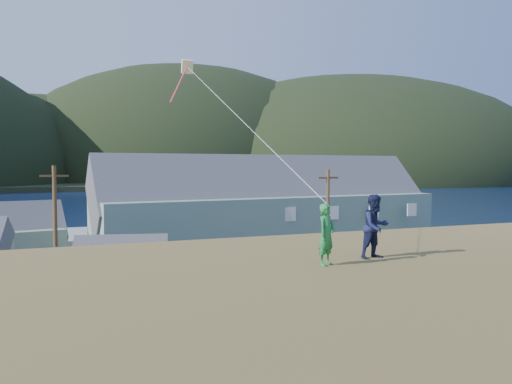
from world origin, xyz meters
TOP-DOWN VIEW (x-y plane):
  - ground at (0.00, 0.00)m, footprint 900.00×900.00m
  - grass_strip at (0.00, -2.00)m, footprint 110.00×8.00m
  - waterfront_lot at (0.00, 17.00)m, footprint 72.00×36.00m
  - wharf at (-6.00, 40.00)m, footprint 26.00×14.00m
  - far_shore at (0.00, 330.00)m, footprint 900.00×320.00m
  - far_hills at (35.59, 279.38)m, footprint 760.00×265.00m
  - lodge at (17.70, 21.46)m, footprint 38.86×13.98m
  - shed_white at (0.23, 8.43)m, footprint 7.79×6.03m
  - shed_palegreen_far at (-9.41, 24.76)m, footprint 12.30×8.47m
  - utility_poles at (-1.84, 1.50)m, footprint 31.61×0.24m
  - parked_cars at (-8.08, 20.86)m, footprint 24.77×12.48m
  - kite_flyer_green at (2.90, -18.22)m, footprint 0.71×0.64m
  - kite_flyer_navy at (4.70, -17.82)m, footprint 0.97×0.80m
  - kite_rig at (1.19, -9.69)m, footprint 1.46×4.68m

SIDE VIEW (x-z plane):
  - ground at x=0.00m, z-range 0.00..0.00m
  - grass_strip at x=0.00m, z-range 0.00..0.10m
  - waterfront_lot at x=0.00m, z-range 0.00..0.12m
  - wharf at x=-6.00m, z-range 0.00..0.90m
  - parked_cars at x=-8.08m, z-range 0.07..1.60m
  - far_shore at x=0.00m, z-range 0.00..2.00m
  - far_hills at x=35.59m, z-range -69.50..73.50m
  - shed_white at x=0.23m, z-range -0.62..4.90m
  - shed_palegreen_far at x=-9.41m, z-range -0.90..6.69m
  - utility_poles at x=-1.84m, z-range -0.17..9.57m
  - lodge at x=17.70m, z-range -1.56..11.83m
  - kite_flyer_green at x=2.90m, z-range 7.20..8.84m
  - kite_flyer_navy at x=4.70m, z-range 7.20..9.02m
  - kite_rig at x=1.19m, z-range 8.51..18.87m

